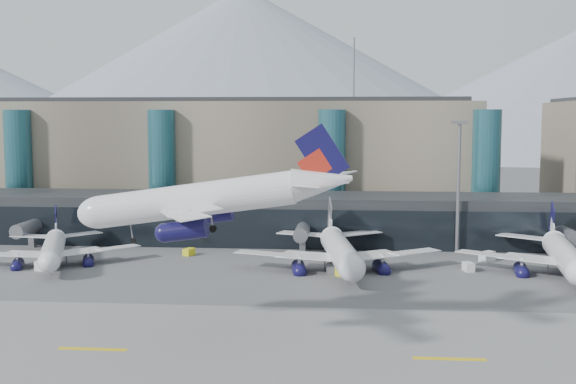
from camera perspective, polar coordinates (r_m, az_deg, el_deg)
The scene contains 18 objects.
ground at distance 96.60m, azimuth -0.63°, elevation -9.86°, with size 900.00×900.00×0.00m, color #515154.
runway_strip at distance 82.34m, azimuth -1.64°, elevation -12.68°, with size 400.00×40.00×0.04m, color slate.
runway_markings at distance 82.33m, azimuth -1.64°, elevation -12.66°, with size 128.00×1.00×0.02m.
concourse at distance 152.02m, azimuth 1.42°, elevation -2.12°, with size 170.00×27.00×10.00m.
terminal_main at distance 185.95m, azimuth -5.70°, elevation 2.57°, with size 130.00×30.00×31.00m.
teal_towers at distance 168.67m, azimuth -3.33°, elevation 1.76°, with size 116.40×19.40×46.00m.
mountain_ridge at distance 472.98m, azimuth 5.71°, elevation 8.28°, with size 910.00×400.00×110.00m.
lightmast_mid at distance 142.62m, azimuth 13.32°, elevation 1.00°, with size 3.00×1.20×25.60m.
hero_jet at distance 85.58m, azimuth -5.21°, elevation 0.24°, with size 34.50×35.23×11.36m.
jet_parked_left at distance 137.41m, azimuth -18.04°, elevation -3.72°, with size 30.41×32.36×10.41m.
jet_parked_mid at distance 126.94m, azimuth 3.97°, elevation -3.89°, with size 37.95×37.99×12.33m.
jet_parked_right at distance 131.74m, azimuth 20.84°, elevation -3.97°, with size 36.85×36.82×11.96m.
veh_a at distance 131.35m, azimuth -18.70°, elevation -5.56°, with size 2.96×1.66×1.66m, color silver.
veh_b at distance 139.41m, azimuth -7.83°, elevation -4.71°, with size 2.31×1.42×1.34m, color yellow.
veh_c at distance 121.63m, azimuth 4.00°, elevation -6.09°, with size 3.51×1.85×1.95m, color #48484D.
veh_d at distance 137.55m, azimuth 15.46°, elevation -4.93°, with size 3.07×1.64×1.75m, color silver.
veh_g at distance 127.99m, azimuth 14.06°, elevation -5.76°, with size 2.56×1.50×1.50m, color silver.
veh_h at distance 121.67m, azimuth 4.67°, elevation -6.02°, with size 4.11×2.16×2.27m, color yellow.
Camera 1 is at (8.79, -92.53, 26.33)m, focal length 45.00 mm.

